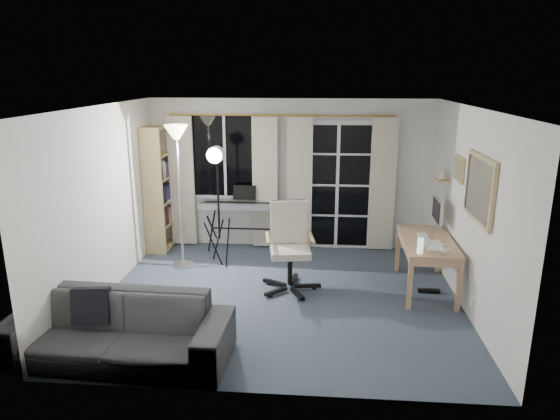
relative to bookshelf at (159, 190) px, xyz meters
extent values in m
cube|color=#374151|center=(2.12, -1.83, -0.96)|extent=(4.50, 4.00, 0.02)
cube|color=white|center=(1.07, 0.15, 0.55)|extent=(1.20, 0.06, 1.40)
cube|color=black|center=(1.07, 0.12, 0.55)|extent=(1.10, 0.02, 1.30)
cube|color=white|center=(1.07, 0.11, 0.55)|extent=(0.04, 0.03, 1.30)
cube|color=white|center=(2.87, 0.15, 0.08)|extent=(1.32, 0.06, 2.11)
cube|color=black|center=(2.57, 0.12, 0.08)|extent=(0.55, 0.02, 1.95)
cube|color=black|center=(3.17, 0.12, 0.08)|extent=(0.55, 0.02, 1.95)
cube|color=white|center=(2.87, 0.11, 0.08)|extent=(0.05, 0.04, 2.05)
cube|color=white|center=(2.87, 0.11, -0.40)|extent=(1.15, 0.03, 0.03)
cube|color=white|center=(2.87, 0.11, 0.10)|extent=(1.15, 0.03, 0.03)
cube|color=white|center=(2.87, 0.11, 0.60)|extent=(1.15, 0.03, 0.03)
cylinder|color=gold|center=(1.97, 0.07, 1.20)|extent=(3.50, 0.03, 0.03)
cube|color=beige|center=(0.37, 0.05, 0.13)|extent=(0.40, 0.07, 2.10)
cube|color=beige|center=(1.72, 0.05, 0.13)|extent=(0.40, 0.07, 2.10)
cube|color=beige|center=(2.27, 0.05, 0.13)|extent=(0.40, 0.07, 2.10)
cube|color=beige|center=(3.57, 0.05, 0.13)|extent=(0.40, 0.07, 2.10)
cube|color=tan|center=(0.04, -0.43, 0.05)|extent=(0.32, 0.04, 2.00)
cube|color=tan|center=(0.03, 0.47, 0.05)|extent=(0.32, 0.04, 2.00)
cube|color=tan|center=(-0.11, 0.02, 0.05)|extent=(0.05, 0.90, 2.00)
cube|color=tan|center=(0.03, 0.02, -0.92)|extent=(0.34, 0.90, 0.02)
cube|color=tan|center=(0.03, 0.02, -0.55)|extent=(0.34, 0.90, 0.02)
cube|color=tan|center=(0.03, 0.02, -0.17)|extent=(0.34, 0.90, 0.02)
cube|color=tan|center=(0.03, 0.02, 0.21)|extent=(0.34, 0.90, 0.02)
cube|color=tan|center=(0.03, 0.02, 0.59)|extent=(0.34, 0.90, 0.02)
cube|color=tan|center=(0.03, 0.02, 1.02)|extent=(0.34, 0.90, 0.02)
cube|color=silver|center=(0.06, -0.35, -0.41)|extent=(0.22, 0.06, 0.26)
cube|color=brown|center=(0.06, -0.25, -0.43)|extent=(0.22, 0.05, 0.20)
cube|color=#292929|center=(0.06, -0.17, -0.42)|extent=(0.22, 0.04, 0.23)
cube|color=brown|center=(0.06, -0.09, -0.39)|extent=(0.22, 0.04, 0.30)
cube|color=silver|center=(0.06, -0.02, -0.42)|extent=(0.22, 0.06, 0.23)
cube|color=#C36E37|center=(0.05, 0.07, -0.41)|extent=(0.22, 0.04, 0.24)
cube|color=#4B36A3|center=(0.05, 0.15, -0.41)|extent=(0.22, 0.05, 0.24)
cube|color=brown|center=(0.05, 0.24, -0.42)|extent=(0.22, 0.03, 0.23)
cube|color=#C36E37|center=(0.05, 0.31, -0.42)|extent=(0.22, 0.06, 0.24)
cube|color=#292929|center=(0.05, 0.40, -0.40)|extent=(0.22, 0.03, 0.26)
cube|color=#4B36A3|center=(0.06, -0.35, -0.02)|extent=(0.22, 0.04, 0.27)
cube|color=#292929|center=(0.06, -0.28, -0.02)|extent=(0.22, 0.06, 0.27)
cube|color=#292929|center=(0.06, -0.18, -0.04)|extent=(0.22, 0.04, 0.23)
cube|color=#4B36A3|center=(0.06, -0.10, -0.05)|extent=(0.22, 0.03, 0.21)
cube|color=#4B36A3|center=(0.06, -0.03, -0.04)|extent=(0.22, 0.04, 0.23)
cube|color=#292929|center=(0.05, 0.04, -0.02)|extent=(0.22, 0.04, 0.27)
cube|color=#292929|center=(0.05, 0.12, -0.05)|extent=(0.22, 0.05, 0.22)
cube|color=#A57A3E|center=(0.05, 0.20, -0.04)|extent=(0.22, 0.04, 0.23)
cube|color=brown|center=(0.05, 0.28, -0.03)|extent=(0.22, 0.03, 0.24)
cube|color=#292929|center=(0.05, 0.35, -0.04)|extent=(0.22, 0.03, 0.23)
cube|color=#C36E37|center=(0.06, -0.35, 0.36)|extent=(0.22, 0.04, 0.28)
cube|color=#292929|center=(0.06, -0.27, 0.33)|extent=(0.22, 0.03, 0.22)
cube|color=silver|center=(0.06, -0.21, 0.37)|extent=(0.22, 0.04, 0.30)
cube|color=silver|center=(0.06, -0.13, 0.36)|extent=(0.22, 0.04, 0.27)
cube|color=brown|center=(0.06, -0.06, 0.33)|extent=(0.22, 0.04, 0.22)
cube|color=#4B36A3|center=(0.06, 0.01, 0.34)|extent=(0.22, 0.05, 0.23)
cylinder|color=#B2B2B7|center=(0.59, -0.87, -0.93)|extent=(0.37, 0.37, 0.03)
cylinder|color=#B2B2B7|center=(0.59, -0.87, 0.05)|extent=(0.04, 0.04, 1.93)
cone|color=#FFE5B2|center=(0.59, -0.87, 1.04)|extent=(0.39, 0.39, 0.20)
cylinder|color=black|center=(0.88, -0.13, -0.58)|extent=(0.03, 0.65, 0.59)
cylinder|color=black|center=(0.88, -0.13, -0.58)|extent=(0.03, 0.65, 0.59)
cylinder|color=black|center=(1.92, -0.13, -0.58)|extent=(0.03, 0.65, 0.59)
cylinder|color=black|center=(1.92, -0.13, -0.58)|extent=(0.03, 0.65, 0.59)
cylinder|color=black|center=(1.40, -0.13, -0.58)|extent=(1.04, 0.03, 0.03)
cube|color=silver|center=(1.40, -0.13, -0.19)|extent=(1.36, 0.35, 0.09)
cube|color=white|center=(1.40, -0.21, -0.15)|extent=(1.25, 0.15, 0.02)
cube|color=black|center=(1.40, -0.17, -0.14)|extent=(1.21, 0.09, 0.01)
cube|color=black|center=(1.40, -0.02, -0.01)|extent=(0.36, 0.08, 0.23)
cylinder|color=black|center=(1.25, -0.76, -0.62)|extent=(0.05, 0.28, 0.73)
cylinder|color=black|center=(1.08, -0.64, -0.62)|extent=(0.24, 0.18, 0.73)
cylinder|color=black|center=(1.06, -0.85, -0.62)|extent=(0.26, 0.14, 0.73)
cylinder|color=black|center=(1.13, -0.75, 0.09)|extent=(0.03, 0.03, 1.26)
cylinder|color=silver|center=(1.12, -0.80, 0.72)|extent=(0.25, 0.15, 0.24)
cylinder|color=white|center=(1.12, -0.88, 0.72)|extent=(0.21, 0.04, 0.21)
cube|color=black|center=(2.46, -1.56, -0.90)|extent=(0.35, 0.11, 0.04)
cylinder|color=black|center=(2.55, -1.55, -0.92)|extent=(0.06, 0.06, 0.05)
cube|color=black|center=(2.27, -1.36, -0.90)|extent=(0.11, 0.35, 0.04)
cylinder|color=black|center=(2.28, -1.28, -0.92)|extent=(0.06, 0.06, 0.05)
cube|color=black|center=(2.02, -1.49, -0.90)|extent=(0.33, 0.21, 0.04)
cylinder|color=black|center=(1.94, -1.45, -0.92)|extent=(0.06, 0.06, 0.05)
cube|color=black|center=(2.06, -1.77, -0.90)|extent=(0.29, 0.28, 0.04)
cylinder|color=black|center=(2.00, -1.83, -0.92)|extent=(0.06, 0.06, 0.05)
cube|color=black|center=(2.34, -1.81, -0.90)|extent=(0.21, 0.34, 0.04)
cylinder|color=black|center=(2.38, -1.89, -0.92)|extent=(0.06, 0.06, 0.05)
cylinder|color=black|center=(2.23, -1.60, -0.64)|extent=(0.07, 0.07, 0.44)
cube|color=beige|center=(2.23, -1.60, -0.40)|extent=(0.57, 0.57, 0.09)
cube|color=beige|center=(2.19, -1.36, -0.08)|extent=(0.49, 0.21, 0.57)
cube|color=black|center=(2.19, -1.32, -0.05)|extent=(0.47, 0.18, 0.53)
cylinder|color=tan|center=(1.95, -1.62, -0.23)|extent=(0.11, 0.44, 0.05)
cylinder|color=tan|center=(2.50, -1.53, -0.23)|extent=(0.11, 0.44, 0.05)
cube|color=tan|center=(4.00, -1.43, -0.27)|extent=(0.68, 1.31, 0.04)
cube|color=tan|center=(4.00, -1.43, -0.34)|extent=(0.65, 1.28, 0.09)
cube|color=tan|center=(3.70, -2.04, -0.62)|extent=(0.06, 0.06, 0.66)
cube|color=tan|center=(4.28, -2.05, -0.62)|extent=(0.06, 0.06, 0.66)
cube|color=tan|center=(3.73, -0.81, -0.62)|extent=(0.06, 0.06, 0.66)
cube|color=tan|center=(4.31, -0.83, -0.62)|extent=(0.06, 0.06, 0.66)
cube|color=silver|center=(4.20, -0.98, -0.24)|extent=(0.17, 0.12, 0.01)
cube|color=silver|center=(4.20, -0.98, -0.12)|extent=(0.04, 0.03, 0.20)
cube|color=silver|center=(4.20, -0.98, 0.03)|extent=(0.05, 0.50, 0.32)
cube|color=black|center=(4.19, -0.98, 0.03)|extent=(0.02, 0.46, 0.28)
cube|color=white|center=(3.96, -1.39, -0.24)|extent=(0.14, 0.39, 0.02)
cube|color=white|center=(3.91, -1.67, -0.24)|extent=(0.06, 0.09, 0.02)
cube|color=white|center=(4.05, -1.58, -0.25)|extent=(0.23, 0.30, 0.01)
cube|color=white|center=(4.02, -1.76, -0.25)|extent=(0.21, 0.16, 0.00)
cube|color=black|center=(3.83, -1.85, -0.20)|extent=(0.05, 0.04, 0.11)
cylinder|color=white|center=(3.81, -1.94, -0.16)|extent=(0.08, 0.08, 0.19)
cube|color=black|center=(4.05, -1.53, -0.92)|extent=(0.28, 0.08, 0.05)
imported|color=silver|center=(4.10, -1.93, -0.19)|extent=(0.12, 0.09, 0.11)
cube|color=tan|center=(4.35, -2.18, 0.60)|extent=(0.04, 0.94, 0.74)
cube|color=white|center=(4.33, -2.18, 0.60)|extent=(0.01, 0.84, 0.64)
cube|color=tan|center=(4.35, -1.28, 0.65)|extent=(0.03, 0.42, 0.32)
cube|color=#4A955F|center=(4.34, -1.28, 0.65)|extent=(0.00, 0.36, 0.26)
cube|color=tan|center=(4.28, -0.78, 0.40)|extent=(0.16, 0.30, 0.02)
cone|color=beige|center=(4.28, -0.78, 0.49)|extent=(0.12, 0.12, 0.15)
imported|color=#2A2A2C|center=(0.63, -3.38, -0.52)|extent=(2.23, 0.74, 0.86)
cube|color=black|center=(0.32, -3.26, -0.44)|extent=(0.39, 0.25, 0.39)
camera|label=1|loc=(2.59, -7.68, 1.84)|focal=32.00mm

